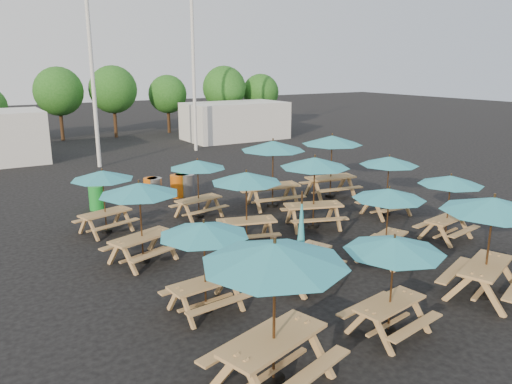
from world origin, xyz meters
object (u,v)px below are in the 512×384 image
waste_bin_0 (97,198)px  waste_bin_5 (182,185)px  picnic_unit_7 (198,167)px  picnic_unit_8 (493,210)px  picnic_unit_13 (451,183)px  picnic_unit_4 (394,250)px  picnic_unit_14 (389,164)px  picnic_unit_0 (275,261)px  picnic_unit_10 (315,166)px  waste_bin_3 (188,185)px  picnic_unit_3 (102,178)px  picnic_unit_6 (246,181)px  waste_bin_4 (177,186)px  picnic_unit_15 (332,143)px  waste_bin_1 (155,189)px  picnic_unit_1 (204,234)px  picnic_unit_11 (273,149)px  picnic_unit_9 (389,198)px  picnic_unit_2 (139,193)px  waste_bin_2 (151,189)px  picnic_unit_5 (301,246)px

waste_bin_0 → waste_bin_5: bearing=2.3°
picnic_unit_7 → picnic_unit_8: 9.61m
picnic_unit_13 → picnic_unit_4: bearing=-160.7°
picnic_unit_14 → picnic_unit_0: bearing=-144.5°
picnic_unit_10 → picnic_unit_13: (2.80, -3.05, -0.31)m
waste_bin_3 → picnic_unit_3: bearing=-145.6°
picnic_unit_6 → waste_bin_4: bearing=103.7°
picnic_unit_15 → waste_bin_1: (-6.28, 3.20, -1.75)m
picnic_unit_1 → picnic_unit_15: (8.59, 6.09, 0.42)m
picnic_unit_4 → waste_bin_3: (0.97, 12.01, -1.34)m
picnic_unit_1 → picnic_unit_7: bearing=60.2°
picnic_unit_14 → waste_bin_5: 8.25m
picnic_unit_13 → picnic_unit_14: 2.79m
picnic_unit_13 → waste_bin_5: (-4.87, 9.07, -1.31)m
waste_bin_0 → picnic_unit_10: bearing=-46.6°
waste_bin_5 → picnic_unit_3: bearing=-143.2°
picnic_unit_3 → picnic_unit_4: (3.13, -9.20, 0.00)m
picnic_unit_0 → picnic_unit_11: picnic_unit_0 is taller
picnic_unit_9 → waste_bin_4: 9.66m
picnic_unit_6 → picnic_unit_2: bearing=-167.1°
waste_bin_1 → waste_bin_2: 0.16m
picnic_unit_2 → picnic_unit_10: bearing=-19.5°
picnic_unit_2 → picnic_unit_3: 3.01m
picnic_unit_13 → picnic_unit_5: bearing=172.6°
picnic_unit_1 → picnic_unit_9: bearing=-5.5°
picnic_unit_0 → picnic_unit_5: picnic_unit_0 is taller
picnic_unit_2 → picnic_unit_5: bearing=-67.8°
picnic_unit_2 → picnic_unit_4: bearing=-83.4°
picnic_unit_14 → waste_bin_3: bearing=130.2°
picnic_unit_7 → waste_bin_4: 3.30m
picnic_unit_4 → waste_bin_4: bearing=78.3°
picnic_unit_6 → picnic_unit_5: bearing=-78.0°
picnic_unit_5 → picnic_unit_10: 4.51m
picnic_unit_8 → picnic_unit_13: picnic_unit_8 is taller
waste_bin_5 → picnic_unit_2: bearing=-122.2°
waste_bin_2 → waste_bin_4: (1.10, -0.05, 0.00)m
picnic_unit_15 → waste_bin_1: 7.27m
picnic_unit_4 → picnic_unit_11: bearing=62.0°
picnic_unit_14 → picnic_unit_15: size_ratio=0.78×
picnic_unit_11 → waste_bin_1: size_ratio=3.06×
picnic_unit_14 → waste_bin_3: 8.04m
picnic_unit_8 → picnic_unit_14: bearing=44.3°
picnic_unit_0 → picnic_unit_7: bearing=56.1°
picnic_unit_1 → picnic_unit_15: size_ratio=0.78×
waste_bin_3 → waste_bin_0: bearing=-180.0°
picnic_unit_10 → picnic_unit_14: size_ratio=1.35×
waste_bin_0 → waste_bin_2: size_ratio=1.00×
picnic_unit_9 → waste_bin_3: 9.47m
picnic_unit_0 → picnic_unit_4: 2.90m
picnic_unit_7 → picnic_unit_9: (2.66, -6.33, -0.01)m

